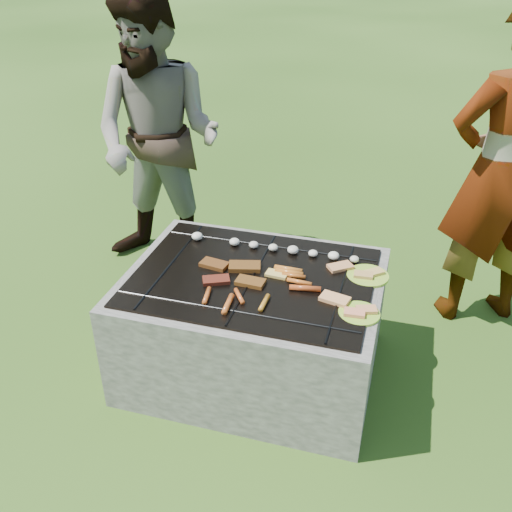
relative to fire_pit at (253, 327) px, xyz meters
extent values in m
plane|color=#244210|center=(0.00, 0.00, -0.28)|extent=(60.00, 60.00, 0.00)
cube|color=#A0998E|center=(0.00, 0.41, 0.02)|extent=(1.30, 0.18, 0.60)
cube|color=#A0998E|center=(0.00, -0.41, 0.02)|extent=(1.30, 0.18, 0.60)
cube|color=#A69D94|center=(-0.56, 0.00, 0.02)|extent=(0.18, 0.64, 0.60)
cube|color=gray|center=(0.56, 0.00, 0.02)|extent=(0.18, 0.64, 0.60)
cube|color=black|center=(0.00, 0.00, -0.04)|extent=(0.94, 0.64, 0.48)
sphere|color=#FF5914|center=(0.00, 0.00, 0.18)|extent=(0.10, 0.10, 0.10)
cube|color=black|center=(0.00, 0.00, 0.32)|extent=(1.20, 0.90, 0.01)
cylinder|color=black|center=(-0.45, 0.00, 0.33)|extent=(0.01, 0.88, 0.01)
cylinder|color=black|center=(0.00, 0.00, 0.33)|extent=(0.01, 0.88, 0.01)
cylinder|color=black|center=(0.45, 0.00, 0.33)|extent=(0.01, 0.88, 0.01)
cylinder|color=black|center=(0.00, -0.32, 0.33)|extent=(1.18, 0.01, 0.01)
cylinder|color=black|center=(0.00, 0.32, 0.33)|extent=(1.18, 0.01, 0.01)
ellipsoid|color=silver|center=(-0.41, 0.28, 0.35)|extent=(0.06, 0.06, 0.04)
ellipsoid|color=beige|center=(-0.19, 0.28, 0.35)|extent=(0.06, 0.06, 0.04)
ellipsoid|color=beige|center=(-0.08, 0.28, 0.35)|extent=(0.05, 0.05, 0.04)
ellipsoid|color=beige|center=(0.03, 0.28, 0.35)|extent=(0.05, 0.05, 0.04)
ellipsoid|color=beige|center=(0.14, 0.28, 0.35)|extent=(0.06, 0.06, 0.04)
ellipsoid|color=#F3E5CE|center=(0.25, 0.28, 0.35)|extent=(0.05, 0.05, 0.04)
ellipsoid|color=#EDE7C9|center=(0.37, 0.28, 0.35)|extent=(0.06, 0.06, 0.04)
ellipsoid|color=beige|center=(0.48, 0.28, 0.35)|extent=(0.05, 0.05, 0.03)
cube|color=#944B1A|center=(-0.22, 0.03, 0.34)|extent=(0.15, 0.10, 0.02)
cube|color=#94581B|center=(-0.06, 0.05, 0.34)|extent=(0.18, 0.13, 0.02)
cube|color=maroon|center=(-0.16, -0.11, 0.34)|extent=(0.15, 0.13, 0.02)
cube|color=#9E5E1C|center=(0.01, -0.08, 0.34)|extent=(0.15, 0.09, 0.02)
cylinder|color=orange|center=(0.16, 0.09, 0.34)|extent=(0.15, 0.03, 0.03)
cylinder|color=#BA631E|center=(0.20, 0.04, 0.34)|extent=(0.12, 0.03, 0.02)
cylinder|color=orange|center=(0.24, -0.01, 0.34)|extent=(0.13, 0.03, 0.02)
cylinder|color=#BA391E|center=(0.28, -0.06, 0.34)|extent=(0.16, 0.05, 0.03)
cylinder|color=#D85923|center=(-0.01, -0.21, 0.34)|extent=(0.08, 0.11, 0.02)
cylinder|color=orange|center=(0.12, -0.23, 0.34)|extent=(0.03, 0.13, 0.02)
cylinder|color=orange|center=(-0.16, -0.25, 0.34)|extent=(0.04, 0.13, 0.02)
cylinder|color=#E25925|center=(-0.04, -0.29, 0.34)|extent=(0.04, 0.15, 0.03)
cylinder|color=orange|center=(0.17, 0.06, 0.34)|extent=(0.15, 0.03, 0.03)
cube|color=#D7C66E|center=(0.11, 0.04, 0.34)|extent=(0.12, 0.07, 0.01)
cube|color=#ECD178|center=(0.43, -0.10, 0.34)|extent=(0.15, 0.11, 0.02)
cube|color=tan|center=(0.41, 0.20, 0.34)|extent=(0.15, 0.14, 0.02)
cylinder|color=#B2C72F|center=(0.56, 0.17, 0.32)|extent=(0.27, 0.27, 0.01)
cube|color=tan|center=(0.54, 0.15, 0.34)|extent=(0.10, 0.06, 0.02)
cube|color=tan|center=(0.59, 0.19, 0.34)|extent=(0.11, 0.11, 0.02)
cylinder|color=gold|center=(0.56, -0.17, 0.32)|extent=(0.23, 0.23, 0.01)
cube|color=#E7A676|center=(0.54, -0.19, 0.34)|extent=(0.10, 0.06, 0.02)
cube|color=tan|center=(0.59, -0.15, 0.34)|extent=(0.11, 0.08, 0.02)
imported|color=gray|center=(1.20, 0.91, 0.67)|extent=(0.82, 0.70, 1.91)
imported|color=gray|center=(-0.93, 0.95, 0.65)|extent=(0.96, 0.78, 1.86)
camera|label=1|loc=(0.70, -2.35, 1.89)|focal=40.00mm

